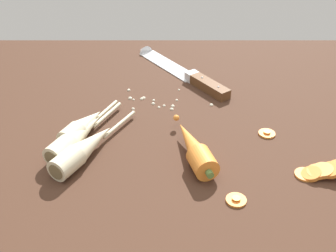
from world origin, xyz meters
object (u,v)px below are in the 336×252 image
parsnip_mid_left (85,148)px  parsnip_mid_right (83,126)px  chefs_knife (177,69)px  carrot_slice_stray_mid (267,133)px  carrot_slice_stack (321,171)px  whole_carrot (194,148)px  carrot_slice_stray_near (236,199)px  parsnip_front (77,137)px

parsnip_mid_left → parsnip_mid_right: same height
chefs_knife → carrot_slice_stray_mid: (16.89, -27.29, -0.29)cm
carrot_slice_stack → whole_carrot: bearing=166.7°
carrot_slice_stack → carrot_slice_stray_mid: 13.89cm
whole_carrot → carrot_slice_stray_near: size_ratio=5.52×
parsnip_mid_left → carrot_slice_stray_mid: size_ratio=6.53×
parsnip_front → carrot_slice_stray_near: (27.43, -14.65, -1.62)cm
carrot_slice_stack → carrot_slice_stray_mid: (-6.55, 12.23, -0.61)cm
parsnip_mid_right → carrot_slice_stray_near: size_ratio=5.17×
whole_carrot → carrot_slice_stray_near: 12.72cm
parsnip_mid_right → carrot_slice_stray_mid: size_ratio=5.21×
carrot_slice_stray_mid → carrot_slice_stray_near: bearing=-114.8°
chefs_knife → carrot_slice_stack: size_ratio=3.42×
carrot_slice_stack → carrot_slice_stray_mid: size_ratio=2.70×
parsnip_front → carrot_slice_stray_near: bearing=-28.1°
chefs_knife → parsnip_mid_right: bearing=-123.9°
carrot_slice_stack → carrot_slice_stray_near: carrot_slice_stack is taller
parsnip_mid_right → carrot_slice_stray_mid: parsnip_mid_right is taller
carrot_slice_stack → carrot_slice_stray_mid: bearing=118.2°
chefs_knife → whole_carrot: whole_carrot is taller
parsnip_front → parsnip_mid_right: bearing=80.1°
parsnip_front → carrot_slice_stack: 43.31cm
carrot_slice_stack → parsnip_mid_left: bearing=172.9°
carrot_slice_stray_near → carrot_slice_stray_mid: (8.46, 18.29, 0.00)cm
parsnip_front → chefs_knife: bearing=58.4°
parsnip_front → carrot_slice_stray_mid: parsnip_front is taller
whole_carrot → carrot_slice_stack: bearing=-13.3°
parsnip_mid_left → carrot_slice_stray_mid: 34.61cm
chefs_knife → whole_carrot: size_ratio=1.66×
parsnip_front → parsnip_mid_left: same height
parsnip_front → parsnip_mid_right: same height
carrot_slice_stray_near → parsnip_mid_right: bearing=145.8°
chefs_knife → whole_carrot: bearing=-86.1°
chefs_knife → carrot_slice_stray_mid: size_ratio=9.24×
carrot_slice_stack → carrot_slice_stray_near: bearing=-158.0°
carrot_slice_stray_near → carrot_slice_stray_mid: same height
parsnip_mid_left → carrot_slice_stray_mid: bearing=12.0°
chefs_knife → carrot_slice_stack: bearing=-59.3°
parsnip_mid_right → carrot_slice_stack: (41.83, -12.13, -1.01)cm
parsnip_mid_right → carrot_slice_stack: parsnip_mid_right is taller
parsnip_mid_left → carrot_slice_stray_near: size_ratio=6.47×
chefs_knife → parsnip_mid_right: (-18.39, -27.39, 1.33)cm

